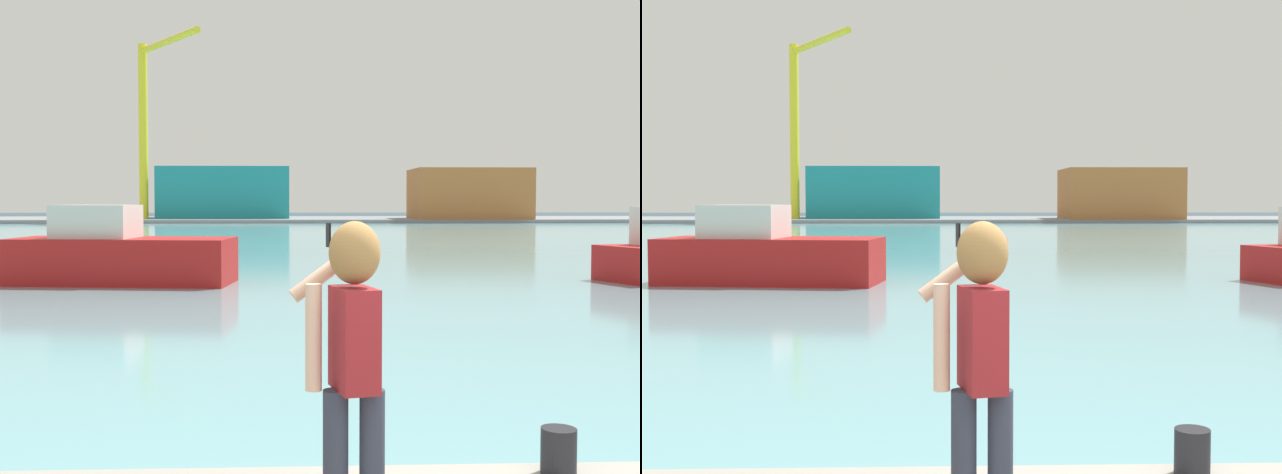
{
  "view_description": "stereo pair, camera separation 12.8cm",
  "coord_description": "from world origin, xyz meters",
  "views": [
    {
      "loc": [
        -1.14,
        -3.41,
        2.48
      ],
      "look_at": [
        -0.68,
        6.89,
        2.0
      ],
      "focal_mm": 44.31,
      "sensor_mm": 36.0,
      "label": 1
    },
    {
      "loc": [
        -1.01,
        -3.41,
        2.48
      ],
      "look_at": [
        -0.68,
        6.89,
        2.0
      ],
      "focal_mm": 44.31,
      "sensor_mm": 36.0,
      "label": 2
    }
  ],
  "objects": [
    {
      "name": "harbor_water",
      "position": [
        0.0,
        52.0,
        0.01
      ],
      "size": [
        140.0,
        100.0,
        0.02
      ],
      "primitive_type": "cube",
      "color": "#6BA8B2",
      "rests_on": "ground_plane"
    },
    {
      "name": "port_crane",
      "position": [
        -16.24,
        85.78,
        12.59
      ],
      "size": [
        8.24,
        12.28,
        19.74
      ],
      "color": "yellow",
      "rests_on": "far_shore_dock"
    },
    {
      "name": "far_shore_dock",
      "position": [
        0.0,
        92.0,
        0.2
      ],
      "size": [
        140.0,
        20.0,
        0.41
      ],
      "primitive_type": "cube",
      "color": "gray",
      "rests_on": "ground_plane"
    },
    {
      "name": "warehouse_left",
      "position": [
        -8.28,
        92.73,
        3.42
      ],
      "size": [
        15.27,
        11.94,
        6.03
      ],
      "primitive_type": "cube",
      "color": "teal",
      "rests_on": "far_shore_dock"
    },
    {
      "name": "warehouse_right",
      "position": [
        20.06,
        87.15,
        3.27
      ],
      "size": [
        12.93,
        9.35,
        5.73
      ],
      "primitive_type": "cube",
      "color": "#B26633",
      "rests_on": "far_shore_dock"
    },
    {
      "name": "boat_moored",
      "position": [
        -6.07,
        20.22,
        0.88
      ],
      "size": [
        6.72,
        3.31,
        2.33
      ],
      "rotation": [
        0.0,
        0.0,
        -0.13
      ],
      "color": "#B21919",
      "rests_on": "harbor_water"
    },
    {
      "name": "person_photographer",
      "position": [
        -0.78,
        0.83,
        1.7
      ],
      "size": [
        0.53,
        0.54,
        1.74
      ],
      "rotation": [
        0.0,
        0.0,
        1.79
      ],
      "color": "#2D3342",
      "rests_on": "quay_promenade"
    },
    {
      "name": "ground_plane",
      "position": [
        0.0,
        50.0,
        0.0
      ],
      "size": [
        220.0,
        220.0,
        0.0
      ],
      "primitive_type": "plane",
      "color": "#334751"
    },
    {
      "name": "harbor_bollard",
      "position": [
        0.71,
        1.78,
        0.79
      ],
      "size": [
        0.24,
        0.24,
        0.31
      ],
      "primitive_type": "cylinder",
      "color": "black",
      "rests_on": "quay_promenade"
    }
  ]
}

